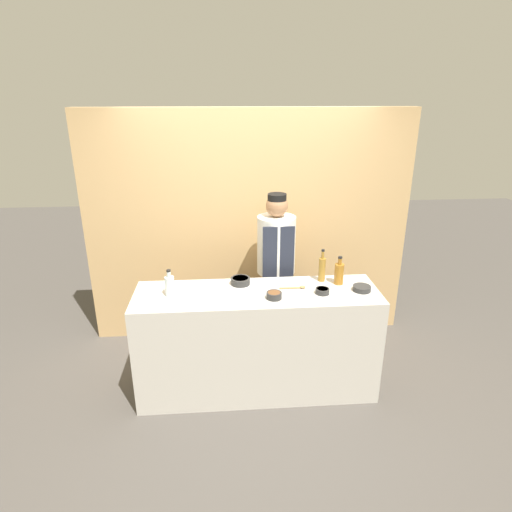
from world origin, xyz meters
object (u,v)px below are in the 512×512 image
sauce_bowl_green (362,288)px  wooden_spoon (296,287)px  bottle_clear (170,285)px  bottle_vinegar (322,269)px  sauce_bowl_brown (274,295)px  chef_center (276,270)px  sauce_bowl_purple (240,281)px  cutting_board (202,295)px  bottle_amber (339,273)px  sauce_bowl_red (322,291)px

sauce_bowl_green → wooden_spoon: size_ratio=0.67×
bottle_clear → sauce_bowl_green: bearing=-1.4°
bottle_vinegar → wooden_spoon: (-0.26, -0.15, -0.10)m
sauce_bowl_brown → bottle_clear: bottle_clear is taller
sauce_bowl_green → chef_center: 0.93m
sauce_bowl_purple → bottle_clear: (-0.59, -0.17, 0.06)m
cutting_board → chef_center: chef_center is taller
bottle_clear → bottle_amber: bottle_amber is taller
bottle_clear → chef_center: (0.95, 0.62, -0.16)m
sauce_bowl_red → bottle_amber: 0.27m
sauce_bowl_purple → sauce_bowl_brown: bearing=-49.3°
chef_center → wooden_spoon: bearing=-80.4°
cutting_board → wooden_spoon: size_ratio=1.38×
sauce_bowl_red → sauce_bowl_green: 0.34m
sauce_bowl_green → bottle_clear: (-1.60, 0.04, 0.06)m
wooden_spoon → chef_center: size_ratio=0.14×
sauce_bowl_brown → chef_center: chef_center is taller
sauce_bowl_brown → bottle_vinegar: bearing=34.5°
sauce_bowl_purple → cutting_board: (-0.33, -0.21, -0.02)m
sauce_bowl_purple → chef_center: chef_center is taller
sauce_bowl_purple → bottle_amber: (0.86, -0.06, 0.07)m
chef_center → bottle_clear: bearing=-146.8°
sauce_bowl_brown → sauce_bowl_green: sauce_bowl_brown is taller
bottle_clear → wooden_spoon: (1.05, 0.04, -0.08)m
sauce_bowl_brown → bottle_vinegar: size_ratio=0.42×
sauce_bowl_red → wooden_spoon: bearing=151.5°
cutting_board → chef_center: size_ratio=0.19×
bottle_amber → wooden_spoon: 0.41m
chef_center → bottle_amber: bearing=-46.0°
sauce_bowl_purple → cutting_board: sauce_bowl_purple is taller
cutting_board → bottle_vinegar: (1.05, 0.22, 0.11)m
cutting_board → chef_center: 0.96m
sauce_bowl_green → cutting_board: bearing=179.6°
wooden_spoon → chef_center: chef_center is taller
sauce_bowl_brown → sauce_bowl_green: bearing=6.6°
sauce_bowl_red → wooden_spoon: size_ratio=0.51×
chef_center → sauce_bowl_brown: bearing=-98.1°
sauce_bowl_brown → bottle_vinegar: 0.57m
sauce_bowl_green → cutting_board: size_ratio=0.49×
bottle_clear → bottle_vinegar: (1.31, 0.19, 0.03)m
bottle_amber → bottle_vinegar: bottle_vinegar is taller
cutting_board → bottle_clear: size_ratio=1.37×
cutting_board → wooden_spoon: wooden_spoon is taller
cutting_board → chef_center: bearing=43.2°
sauce_bowl_green → bottle_amber: (-0.16, 0.16, 0.07)m
bottle_vinegar → chef_center: bearing=129.3°
sauce_bowl_brown → sauce_bowl_purple: 0.40m
bottle_clear → bottle_vinegar: bearing=8.3°
sauce_bowl_brown → chef_center: 0.76m
sauce_bowl_purple → bottle_vinegar: 0.73m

